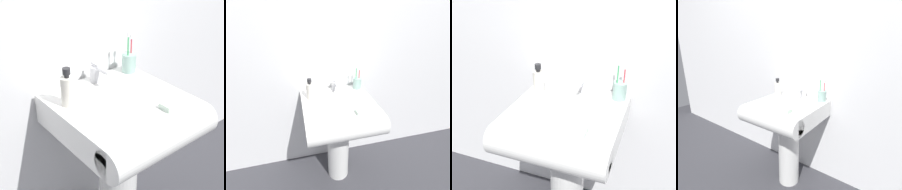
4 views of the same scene
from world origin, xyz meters
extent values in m
plane|color=#38383D|center=(0.00, 0.00, 0.00)|extent=(6.00, 6.00, 0.00)
cube|color=white|center=(0.00, 0.30, 1.20)|extent=(5.00, 0.05, 2.40)
cylinder|color=white|center=(0.00, 0.00, 0.33)|extent=(0.19, 0.19, 0.65)
cube|color=white|center=(0.00, 0.00, 0.72)|extent=(0.54, 0.51, 0.14)
cylinder|color=white|center=(0.00, -0.25, 0.72)|extent=(0.54, 0.14, 0.14)
cylinder|color=silver|center=(0.02, 0.20, 0.83)|extent=(0.05, 0.05, 0.07)
cylinder|color=silver|center=(0.02, 0.15, 0.86)|extent=(0.02, 0.10, 0.02)
cube|color=silver|center=(0.02, 0.20, 0.88)|extent=(0.01, 0.06, 0.01)
cylinder|color=#99BFB2|center=(0.22, 0.18, 0.84)|extent=(0.07, 0.07, 0.09)
cylinder|color=#3FB266|center=(0.20, 0.17, 0.89)|extent=(0.01, 0.01, 0.17)
cube|color=white|center=(0.20, 0.17, 0.99)|extent=(0.01, 0.01, 0.02)
cylinder|color=#D83F4C|center=(0.23, 0.19, 0.88)|extent=(0.01, 0.01, 0.15)
cube|color=white|center=(0.23, 0.19, 0.97)|extent=(0.01, 0.01, 0.02)
cylinder|color=silver|center=(-0.20, 0.09, 0.85)|extent=(0.06, 0.06, 0.13)
cylinder|color=#262628|center=(-0.20, 0.09, 0.92)|extent=(0.02, 0.02, 0.01)
cylinder|color=#262628|center=(-0.20, 0.09, 0.94)|extent=(0.03, 0.03, 0.03)
cube|color=silver|center=(0.11, -0.19, 0.80)|extent=(0.08, 0.06, 0.02)
camera|label=1|loc=(-0.82, -0.98, 1.52)|focal=55.00mm
camera|label=2|loc=(-0.28, -1.10, 1.46)|focal=28.00mm
camera|label=3|loc=(0.40, -1.11, 1.47)|focal=45.00mm
camera|label=4|loc=(0.82, -1.12, 1.27)|focal=28.00mm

